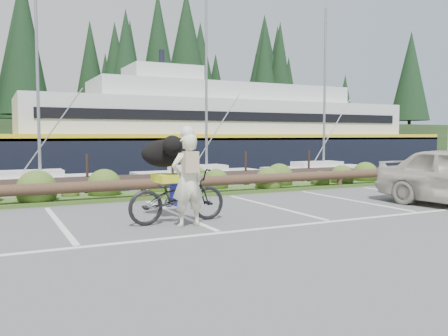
# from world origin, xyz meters

# --- Properties ---
(ground) EXTENTS (72.00, 72.00, 0.00)m
(ground) POSITION_xyz_m (0.00, 0.00, 0.00)
(ground) COLOR #4E4E51
(harbor_backdrop) EXTENTS (170.00, 160.00, 30.00)m
(harbor_backdrop) POSITION_xyz_m (0.40, 78.42, -0.00)
(harbor_backdrop) COLOR #162337
(harbor_backdrop) RESTS_ON ground
(vegetation_strip) EXTENTS (34.00, 1.60, 0.10)m
(vegetation_strip) POSITION_xyz_m (0.00, 5.30, 0.05)
(vegetation_strip) COLOR #3D5B21
(vegetation_strip) RESTS_ON ground
(log_rail) EXTENTS (32.00, 0.30, 0.60)m
(log_rail) POSITION_xyz_m (0.00, 4.60, 0.00)
(log_rail) COLOR #443021
(log_rail) RESTS_ON ground
(bicycle) EXTENTS (2.18, 0.86, 1.13)m
(bicycle) POSITION_xyz_m (-0.35, 0.98, 0.56)
(bicycle) COLOR black
(bicycle) RESTS_ON ground
(cyclist) EXTENTS (0.70, 0.48, 1.86)m
(cyclist) POSITION_xyz_m (-0.32, 0.48, 0.93)
(cyclist) COLOR beige
(cyclist) RESTS_ON ground
(dog) EXTENTS (0.57, 1.08, 0.61)m
(dog) POSITION_xyz_m (-0.39, 1.66, 1.43)
(dog) COLOR black
(dog) RESTS_ON bicycle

